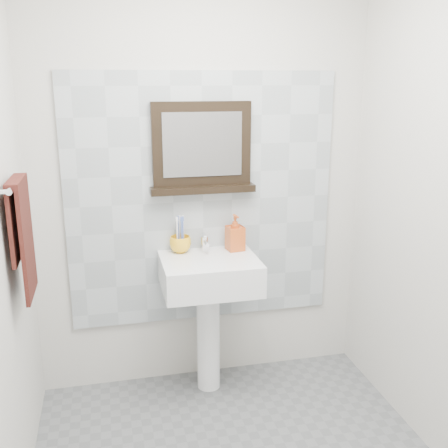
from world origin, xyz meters
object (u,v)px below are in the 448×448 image
(toothbrush_cup, at_px, (180,244))
(soap_dispenser, at_px, (235,233))
(framed_mirror, at_px, (202,150))
(hand_towel, at_px, (22,229))
(pedestal_sink, at_px, (209,288))

(toothbrush_cup, distance_m, soap_dispenser, 0.33)
(framed_mirror, relative_size, hand_towel, 1.12)
(pedestal_sink, height_order, soap_dispenser, soap_dispenser)
(pedestal_sink, height_order, framed_mirror, framed_mirror)
(pedestal_sink, bearing_deg, hand_towel, -158.08)
(toothbrush_cup, height_order, soap_dispenser, soap_dispenser)
(toothbrush_cup, height_order, framed_mirror, framed_mirror)
(pedestal_sink, xyz_separation_m, toothbrush_cup, (-0.14, 0.14, 0.23))
(pedestal_sink, distance_m, soap_dispenser, 0.36)
(framed_mirror, xyz_separation_m, hand_towel, (-0.93, -0.56, -0.26))
(pedestal_sink, bearing_deg, framed_mirror, 90.40)
(toothbrush_cup, bearing_deg, framed_mirror, 16.55)
(soap_dispenser, relative_size, hand_towel, 0.39)
(pedestal_sink, relative_size, framed_mirror, 1.57)
(hand_towel, bearing_deg, toothbrush_cup, 33.33)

